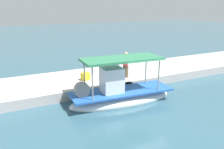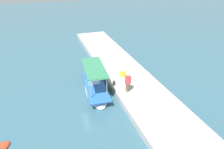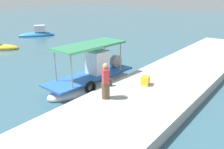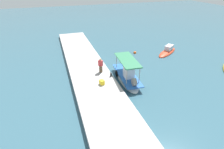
% 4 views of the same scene
% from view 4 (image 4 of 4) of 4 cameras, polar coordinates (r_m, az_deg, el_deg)
% --- Properties ---
extents(ground_plane, '(120.00, 120.00, 0.00)m').
position_cam_4_polar(ground_plane, '(21.29, 4.27, -0.10)').
color(ground_plane, '#345C6C').
extents(dock_quay, '(36.00, 4.57, 0.57)m').
position_cam_4_polar(dock_quay, '(20.08, -6.45, -1.22)').
color(dock_quay, '#B4AEAC').
rests_on(dock_quay, ground_plane).
extents(main_fishing_boat, '(6.12, 2.28, 2.89)m').
position_cam_4_polar(main_fishing_boat, '(19.99, 4.84, -0.66)').
color(main_fishing_boat, silver).
rests_on(main_fishing_boat, ground_plane).
extents(fisherman_near_bollard, '(0.54, 0.55, 1.73)m').
position_cam_4_polar(fisherman_near_bollard, '(20.36, -3.69, 2.78)').
color(fisherman_near_bollard, brown).
rests_on(fisherman_near_bollard, dock_quay).
extents(mooring_bollard, '(0.24, 0.24, 0.41)m').
position_cam_4_polar(mooring_bollard, '(19.69, -0.31, -0.05)').
color(mooring_bollard, '#2D2D33').
rests_on(mooring_bollard, dock_quay).
extents(cargo_crate, '(0.60, 0.53, 0.48)m').
position_cam_4_polar(cargo_crate, '(18.24, -3.28, -2.53)').
color(cargo_crate, yellow).
rests_on(cargo_crate, dock_quay).
extents(marker_buoy, '(0.44, 0.44, 0.44)m').
position_cam_4_polar(marker_buoy, '(27.58, 7.39, 7.00)').
color(marker_buoy, '#EA5616').
rests_on(marker_buoy, ground_plane).
extents(moored_boat_mid, '(4.04, 5.10, 1.30)m').
position_cam_4_polar(moored_boat_mid, '(28.89, 17.49, 7.09)').
color(moored_boat_mid, red).
rests_on(moored_boat_mid, ground_plane).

